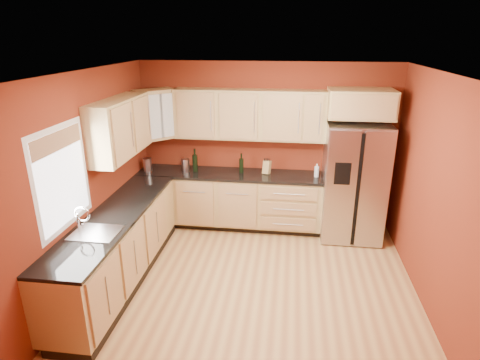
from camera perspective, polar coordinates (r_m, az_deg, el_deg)
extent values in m
plane|color=#AE7343|center=(5.16, 1.77, -15.22)|extent=(4.00, 4.00, 0.00)
plane|color=white|center=(4.23, 2.15, 14.90)|extent=(4.00, 4.00, 0.00)
cube|color=maroon|center=(6.43, 3.73, 4.88)|extent=(4.00, 0.04, 2.60)
cube|color=maroon|center=(2.79, -2.35, -16.96)|extent=(4.00, 0.04, 2.60)
cube|color=maroon|center=(5.12, -20.95, -0.48)|extent=(0.04, 4.00, 2.60)
cube|color=maroon|center=(4.79, 26.50, -2.68)|extent=(0.04, 4.00, 2.60)
cube|color=tan|center=(6.49, -1.49, -2.98)|extent=(2.90, 0.60, 0.88)
cube|color=tan|center=(5.33, -16.92, -9.33)|extent=(0.60, 2.80, 0.88)
cube|color=black|center=(6.31, -1.54, 0.83)|extent=(2.90, 0.62, 0.04)
cube|color=black|center=(5.13, -17.33, -4.84)|extent=(0.62, 2.80, 0.04)
cube|color=tan|center=(6.17, 1.38, 9.28)|extent=(2.30, 0.33, 0.75)
cube|color=tan|center=(5.52, -16.65, 7.17)|extent=(0.33, 1.35, 0.75)
cube|color=tan|center=(6.32, -11.85, 9.13)|extent=(0.67, 0.67, 0.75)
cube|color=tan|center=(6.04, 16.78, 10.38)|extent=(0.92, 0.60, 0.40)
cube|color=#B4B4B9|center=(6.25, 15.82, -0.24)|extent=(0.90, 0.75, 1.78)
cube|color=white|center=(4.62, -23.94, 0.26)|extent=(0.03, 0.90, 1.00)
cylinder|color=#B4B4B9|center=(6.52, -13.02, 2.13)|extent=(0.14, 0.14, 0.22)
cylinder|color=#B4B4B9|center=(6.40, -7.74, 2.08)|extent=(0.13, 0.13, 0.20)
cube|color=tan|center=(6.27, 3.84, 1.84)|extent=(0.13, 0.13, 0.21)
cylinder|color=white|center=(6.22, 10.84, 1.35)|extent=(0.08, 0.08, 0.21)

